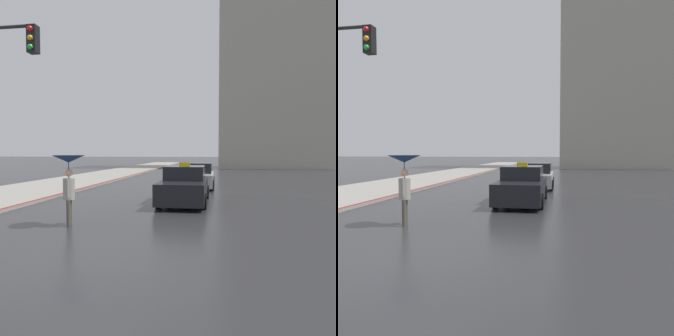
% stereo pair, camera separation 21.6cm
% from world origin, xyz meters
% --- Properties ---
extents(ground_plane, '(300.00, 300.00, 0.00)m').
position_xyz_m(ground_plane, '(0.00, 0.00, 0.00)').
color(ground_plane, '#2D2D30').
extents(taxi, '(1.91, 4.61, 1.69)m').
position_xyz_m(taxi, '(1.22, 7.86, 0.70)').
color(taxi, black).
rests_on(taxi, ground_plane).
extents(sedan_red, '(1.91, 4.08, 1.47)m').
position_xyz_m(sedan_red, '(1.41, 13.64, 0.67)').
color(sedan_red, '#B7B2AD').
rests_on(sedan_red, ground_plane).
extents(pedestrian_with_umbrella, '(0.92, 0.92, 2.02)m').
position_xyz_m(pedestrian_with_umbrella, '(-1.59, 3.04, 1.55)').
color(pedestrian_with_umbrella, '#4C473D').
rests_on(pedestrian_with_umbrella, ground_plane).
extents(building_tower_near, '(15.70, 9.26, 31.83)m').
position_xyz_m(building_tower_near, '(10.46, 40.62, 15.92)').
color(building_tower_near, '#A39E93').
rests_on(building_tower_near, ground_plane).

